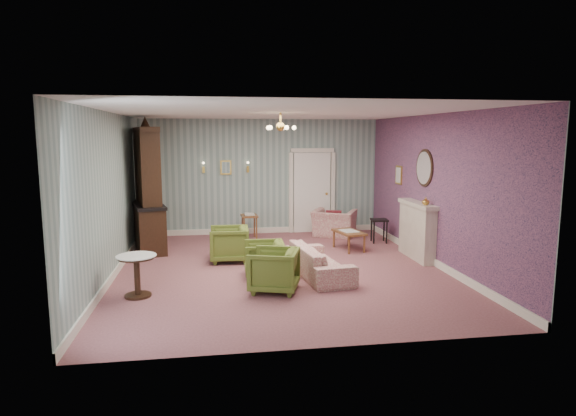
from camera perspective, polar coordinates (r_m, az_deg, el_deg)
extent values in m
plane|color=#915459|center=(9.28, -0.85, -7.12)|extent=(7.00, 7.00, 0.00)
plane|color=white|center=(8.95, -0.89, 11.07)|extent=(7.00, 7.00, 0.00)
plane|color=gray|center=(12.46, -3.10, 3.65)|extent=(6.00, 0.00, 6.00)
plane|color=gray|center=(5.59, 4.10, -2.31)|extent=(6.00, 0.00, 6.00)
plane|color=gray|center=(9.09, -19.96, 1.36)|extent=(0.00, 7.00, 7.00)
plane|color=gray|center=(9.87, 16.67, 2.04)|extent=(0.00, 7.00, 7.00)
plane|color=#B85C7E|center=(9.86, 16.59, 2.04)|extent=(0.00, 7.00, 7.00)
imported|color=#596924|center=(7.91, -1.67, -7.01)|extent=(0.89, 0.92, 0.76)
imported|color=#596924|center=(8.72, -2.80, -5.76)|extent=(0.67, 0.71, 0.70)
imported|color=#596924|center=(9.83, -6.90, -3.99)|extent=(0.72, 0.77, 0.77)
imported|color=#A3424F|center=(8.78, 3.69, -5.61)|extent=(0.76, 1.90, 0.72)
imported|color=#A3424F|center=(12.21, 5.41, -1.25)|extent=(1.20, 1.05, 0.88)
imported|color=gold|center=(9.82, 15.77, 0.78)|extent=(0.15, 0.15, 0.15)
cube|color=maroon|center=(12.05, 5.36, -1.19)|extent=(0.41, 0.28, 0.39)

